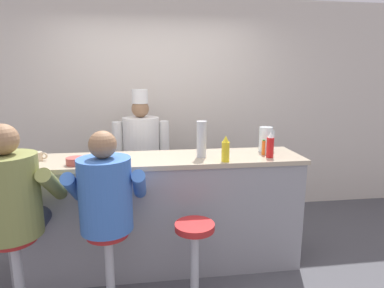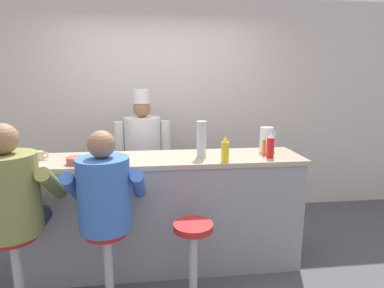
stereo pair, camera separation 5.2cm
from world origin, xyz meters
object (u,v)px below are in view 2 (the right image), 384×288
at_px(mustard_bottle_yellow, 225,150).
at_px(water_pitcher_clear, 266,139).
at_px(breakfast_plate, 112,161).
at_px(diner_seated_blue, 105,198).
at_px(coffee_mug_tan, 39,156).
at_px(empty_stool_round, 193,250).
at_px(cook_in_whites_near, 143,154).
at_px(cup_stack_steel, 201,139).
at_px(ketchup_bottle_red, 271,146).
at_px(diner_seated_olive, 12,198).
at_px(cereal_bowl, 76,160).
at_px(hot_sauce_bottle_orange, 264,148).

xyz_separation_m(mustard_bottle_yellow, water_pitcher_clear, (0.48, 0.33, 0.01)).
height_order(breakfast_plate, diner_seated_blue, diner_seated_blue).
bearing_deg(mustard_bottle_yellow, coffee_mug_tan, 171.23).
relative_size(empty_stool_round, cook_in_whites_near, 0.41).
bearing_deg(cup_stack_steel, cook_in_whites_near, 122.74).
bearing_deg(empty_stool_round, diner_seated_blue, 177.14).
relative_size(ketchup_bottle_red, coffee_mug_tan, 1.85).
distance_m(ketchup_bottle_red, diner_seated_olive, 2.08).
distance_m(coffee_mug_tan, empty_stool_round, 1.54).
bearing_deg(coffee_mug_tan, water_pitcher_clear, 2.33).
distance_m(mustard_bottle_yellow, water_pitcher_clear, 0.58).
relative_size(mustard_bottle_yellow, coffee_mug_tan, 1.79).
height_order(diner_seated_blue, cook_in_whites_near, cook_in_whites_near).
bearing_deg(cereal_bowl, hot_sauce_bottle_orange, 3.88).
distance_m(hot_sauce_bottle_orange, breakfast_plate, 1.35).
height_order(ketchup_bottle_red, cup_stack_steel, cup_stack_steel).
height_order(mustard_bottle_yellow, breakfast_plate, mustard_bottle_yellow).
relative_size(mustard_bottle_yellow, diner_seated_blue, 0.16).
xyz_separation_m(breakfast_plate, empty_stool_round, (0.63, -0.42, -0.62)).
bearing_deg(diner_seated_olive, cup_stack_steel, 19.19).
relative_size(diner_seated_olive, cook_in_whites_near, 0.89).
bearing_deg(ketchup_bottle_red, breakfast_plate, -179.30).
height_order(breakfast_plate, cereal_bowl, cereal_bowl).
height_order(cereal_bowl, diner_seated_blue, diner_seated_blue).
bearing_deg(cereal_bowl, cook_in_whites_near, 61.71).
bearing_deg(hot_sauce_bottle_orange, diner_seated_olive, -165.97).
height_order(hot_sauce_bottle_orange, cup_stack_steel, cup_stack_steel).
bearing_deg(coffee_mug_tan, breakfast_plate, -15.53).
relative_size(water_pitcher_clear, cook_in_whites_near, 0.15).
bearing_deg(ketchup_bottle_red, empty_stool_round, -149.53).
bearing_deg(mustard_bottle_yellow, breakfast_plate, 175.95).
bearing_deg(cereal_bowl, cup_stack_steel, 5.69).
relative_size(cup_stack_steel, diner_seated_blue, 0.23).
bearing_deg(mustard_bottle_yellow, cup_stack_steel, 134.73).
bearing_deg(breakfast_plate, coffee_mug_tan, 164.47).
distance_m(ketchup_bottle_red, empty_stool_round, 1.11).
height_order(hot_sauce_bottle_orange, diner_seated_olive, diner_seated_olive).
xyz_separation_m(ketchup_bottle_red, empty_stool_round, (-0.74, -0.44, -0.71)).
relative_size(cup_stack_steel, empty_stool_round, 0.49).
height_order(mustard_bottle_yellow, cup_stack_steel, cup_stack_steel).
bearing_deg(diner_seated_blue, ketchup_bottle_red, 16.28).
relative_size(cereal_bowl, coffee_mug_tan, 1.20).
relative_size(cereal_bowl, empty_stool_round, 0.23).
xyz_separation_m(ketchup_bottle_red, diner_seated_blue, (-1.38, -0.40, -0.27)).
distance_m(cereal_bowl, cook_in_whites_near, 1.10).
relative_size(breakfast_plate, cook_in_whites_near, 0.16).
distance_m(breakfast_plate, diner_seated_blue, 0.42).
xyz_separation_m(breakfast_plate, cook_in_whites_near, (0.22, 0.96, -0.17)).
bearing_deg(cook_in_whites_near, diner_seated_blue, -99.73).
xyz_separation_m(hot_sauce_bottle_orange, diner_seated_olive, (-2.00, -0.50, -0.20)).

